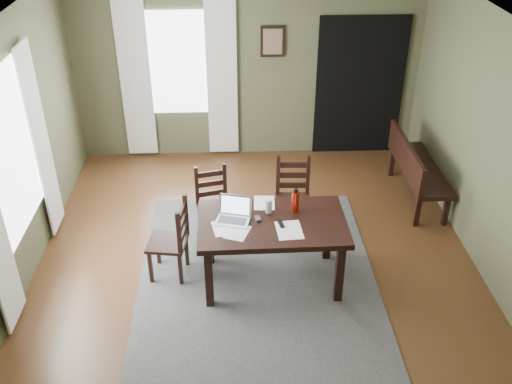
{
  "coord_description": "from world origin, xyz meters",
  "views": [
    {
      "loc": [
        -0.23,
        -4.96,
        4.1
      ],
      "look_at": [
        0.0,
        0.3,
        0.9
      ],
      "focal_mm": 40.0,
      "sensor_mm": 36.0,
      "label": 1
    }
  ],
  "objects_px": {
    "dining_table": "(272,229)",
    "water_bottle": "(295,201)",
    "chair_back_left": "(214,205)",
    "chair_back_right": "(293,198)",
    "chair_end": "(172,241)",
    "laptop": "(234,214)",
    "bench": "(415,166)"
  },
  "relations": [
    {
      "from": "chair_back_left",
      "to": "laptop",
      "type": "bearing_deg",
      "value": -86.24
    },
    {
      "from": "chair_back_right",
      "to": "water_bottle",
      "type": "height_order",
      "value": "water_bottle"
    },
    {
      "from": "laptop",
      "to": "water_bottle",
      "type": "distance_m",
      "value": 0.66
    },
    {
      "from": "chair_end",
      "to": "laptop",
      "type": "bearing_deg",
      "value": 91.66
    },
    {
      "from": "dining_table",
      "to": "chair_back_right",
      "type": "height_order",
      "value": "chair_back_right"
    },
    {
      "from": "dining_table",
      "to": "bench",
      "type": "distance_m",
      "value": 2.58
    },
    {
      "from": "chair_end",
      "to": "water_bottle",
      "type": "distance_m",
      "value": 1.4
    },
    {
      "from": "bench",
      "to": "chair_back_left",
      "type": "bearing_deg",
      "value": 106.17
    },
    {
      "from": "chair_end",
      "to": "chair_back_right",
      "type": "bearing_deg",
      "value": 127.79
    },
    {
      "from": "dining_table",
      "to": "chair_back_left",
      "type": "distance_m",
      "value": 1.1
    },
    {
      "from": "chair_back_left",
      "to": "water_bottle",
      "type": "xyz_separation_m",
      "value": [
        0.89,
        -0.68,
        0.46
      ]
    },
    {
      "from": "bench",
      "to": "laptop",
      "type": "height_order",
      "value": "laptop"
    },
    {
      "from": "chair_end",
      "to": "chair_back_left",
      "type": "bearing_deg",
      "value": 156.66
    },
    {
      "from": "chair_end",
      "to": "bench",
      "type": "relative_size",
      "value": 0.62
    },
    {
      "from": "dining_table",
      "to": "bench",
      "type": "xyz_separation_m",
      "value": [
        1.99,
        1.62,
        -0.18
      ]
    },
    {
      "from": "chair_back_right",
      "to": "laptop",
      "type": "height_order",
      "value": "laptop"
    },
    {
      "from": "chair_back_right",
      "to": "water_bottle",
      "type": "relative_size",
      "value": 3.51
    },
    {
      "from": "dining_table",
      "to": "water_bottle",
      "type": "bearing_deg",
      "value": 35.05
    },
    {
      "from": "dining_table",
      "to": "bench",
      "type": "height_order",
      "value": "bench"
    },
    {
      "from": "bench",
      "to": "dining_table",
      "type": "bearing_deg",
      "value": 129.16
    },
    {
      "from": "bench",
      "to": "laptop",
      "type": "xyz_separation_m",
      "value": [
        -2.39,
        -1.55,
        0.34
      ]
    },
    {
      "from": "dining_table",
      "to": "chair_back_left",
      "type": "relative_size",
      "value": 1.72
    },
    {
      "from": "chair_end",
      "to": "bench",
      "type": "xyz_separation_m",
      "value": [
        3.06,
        1.47,
        0.04
      ]
    },
    {
      "from": "chair_back_left",
      "to": "bench",
      "type": "xyz_separation_m",
      "value": [
        2.63,
        0.76,
        0.06
      ]
    },
    {
      "from": "laptop",
      "to": "water_bottle",
      "type": "xyz_separation_m",
      "value": [
        0.65,
        0.11,
        0.07
      ]
    },
    {
      "from": "chair_end",
      "to": "water_bottle",
      "type": "height_order",
      "value": "water_bottle"
    },
    {
      "from": "chair_end",
      "to": "chair_back_left",
      "type": "distance_m",
      "value": 0.83
    },
    {
      "from": "chair_back_left",
      "to": "laptop",
      "type": "height_order",
      "value": "laptop"
    },
    {
      "from": "chair_end",
      "to": "chair_back_left",
      "type": "xyz_separation_m",
      "value": [
        0.44,
        0.71,
        -0.01
      ]
    },
    {
      "from": "dining_table",
      "to": "water_bottle",
      "type": "xyz_separation_m",
      "value": [
        0.25,
        0.18,
        0.22
      ]
    },
    {
      "from": "dining_table",
      "to": "chair_back_right",
      "type": "relative_size",
      "value": 1.62
    },
    {
      "from": "bench",
      "to": "chair_end",
      "type": "bearing_deg",
      "value": 115.64
    }
  ]
}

